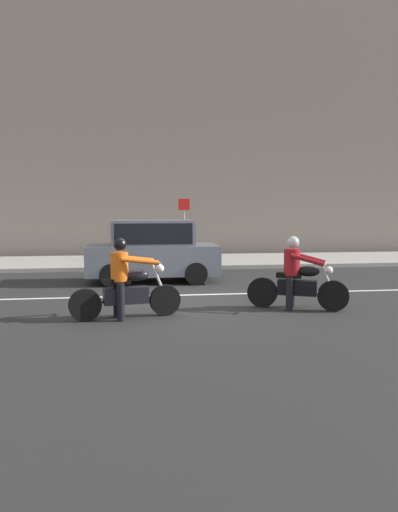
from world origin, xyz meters
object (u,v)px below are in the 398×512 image
object	(u,v)px
motorcycle_with_rider_orange_stripe	(125,286)
parked_hatchback_slate_gray	(153,250)
motorcycle_with_rider_crimson	(297,279)
street_sign_post	(184,222)

from	to	relation	value
motorcycle_with_rider_orange_stripe	parked_hatchback_slate_gray	xyz separation A→B (m)	(0.73, 4.71, 0.28)
motorcycle_with_rider_orange_stripe	motorcycle_with_rider_crimson	xyz separation A→B (m)	(3.59, 0.40, -0.01)
parked_hatchback_slate_gray	street_sign_post	size ratio (longest dim) A/B	1.57
street_sign_post	parked_hatchback_slate_gray	bearing A→B (deg)	-106.56
parked_hatchback_slate_gray	street_sign_post	xyz separation A→B (m)	(1.41, 4.76, 0.67)
parked_hatchback_slate_gray	motorcycle_with_rider_orange_stripe	bearing A→B (deg)	-98.79
parked_hatchback_slate_gray	street_sign_post	world-z (taller)	street_sign_post
motorcycle_with_rider_orange_stripe	parked_hatchback_slate_gray	size ratio (longest dim) A/B	0.58
motorcycle_with_rider_crimson	street_sign_post	xyz separation A→B (m)	(-1.45, 9.06, 0.96)
parked_hatchback_slate_gray	street_sign_post	bearing A→B (deg)	73.44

